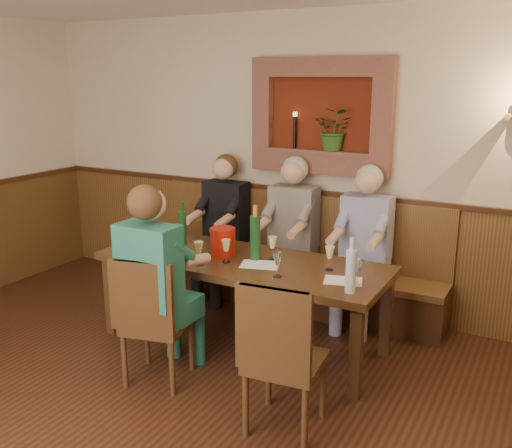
{
  "coord_description": "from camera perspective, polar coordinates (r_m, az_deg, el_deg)",
  "views": [
    {
      "loc": [
        2.23,
        -2.0,
        2.21
      ],
      "look_at": [
        0.1,
        1.9,
        1.05
      ],
      "focal_mm": 40.0,
      "sensor_mm": 36.0,
      "label": 1
    }
  ],
  "objects": [
    {
      "name": "room_shell",
      "position": [
        3.02,
        -19.53,
        7.68
      ],
      "size": [
        6.04,
        6.04,
        2.82
      ],
      "color": "#C3B693",
      "rests_on": "ground"
    },
    {
      "name": "wainscoting",
      "position": [
        3.41,
        -17.62,
        -14.54
      ],
      "size": [
        6.02,
        6.02,
        1.15
      ],
      "color": "#4C3115",
      "rests_on": "ground"
    },
    {
      "name": "wall_niche",
      "position": [
        5.35,
        6.81,
        10.18
      ],
      "size": [
        1.36,
        0.3,
        1.06
      ],
      "color": "#581C0C",
      "rests_on": "ground"
    },
    {
      "name": "dining_table",
      "position": [
        4.71,
        -1.36,
        -4.41
      ],
      "size": [
        2.4,
        0.9,
        0.75
      ],
      "color": "#331F0F",
      "rests_on": "ground"
    },
    {
      "name": "bench",
      "position": [
        5.61,
        3.49,
        -5.0
      ],
      "size": [
        3.0,
        0.45,
        1.11
      ],
      "color": "#381E0F",
      "rests_on": "ground"
    },
    {
      "name": "chair_near_left",
      "position": [
        4.36,
        -9.85,
        -11.8
      ],
      "size": [
        0.52,
        0.52,
        0.98
      ],
      "rotation": [
        0.0,
        0.0,
        0.24
      ],
      "color": "#331F0F",
      "rests_on": "ground"
    },
    {
      "name": "chair_near_right",
      "position": [
        3.77,
        2.87,
        -15.91
      ],
      "size": [
        0.5,
        0.5,
        1.02
      ],
      "rotation": [
        0.0,
        0.0,
        0.1
      ],
      "color": "#331F0F",
      "rests_on": "ground"
    },
    {
      "name": "person_bench_left",
      "position": [
        5.77,
        -3.46,
        -1.55
      ],
      "size": [
        0.43,
        0.53,
        1.46
      ],
      "color": "black",
      "rests_on": "ground"
    },
    {
      "name": "person_bench_mid",
      "position": [
        5.42,
        3.33,
        -2.48
      ],
      "size": [
        0.45,
        0.55,
        1.49
      ],
      "color": "#5D5655",
      "rests_on": "ground"
    },
    {
      "name": "person_bench_right",
      "position": [
        5.17,
        10.52,
        -3.7
      ],
      "size": [
        0.44,
        0.53,
        1.46
      ],
      "color": "navy",
      "rests_on": "ground"
    },
    {
      "name": "person_chair_front",
      "position": [
        4.27,
        -9.66,
        -7.46
      ],
      "size": [
        0.45,
        0.55,
        1.49
      ],
      "color": "#1C4F62",
      "rests_on": "ground"
    },
    {
      "name": "spittoon_bucket",
      "position": [
        4.76,
        -3.34,
        -1.78
      ],
      "size": [
        0.23,
        0.23,
        0.24
      ],
      "primitive_type": "cylinder",
      "rotation": [
        0.0,
        0.0,
        0.13
      ],
      "color": "red",
      "rests_on": "dining_table"
    },
    {
      "name": "wine_bottle_green_a",
      "position": [
        4.62,
        -0.08,
        -1.3
      ],
      "size": [
        0.09,
        0.09,
        0.45
      ],
      "rotation": [
        0.0,
        0.0,
        -0.05
      ],
      "color": "#19471E",
      "rests_on": "dining_table"
    },
    {
      "name": "wine_bottle_green_b",
      "position": [
        5.1,
        -7.37,
        -0.28
      ],
      "size": [
        0.09,
        0.09,
        0.39
      ],
      "rotation": [
        0.0,
        0.0,
        -0.34
      ],
      "color": "#19471E",
      "rests_on": "dining_table"
    },
    {
      "name": "water_bottle",
      "position": [
        3.99,
        9.47,
        -4.57
      ],
      "size": [
        0.09,
        0.09,
        0.4
      ],
      "rotation": [
        0.0,
        0.0,
        0.19
      ],
      "color": "silver",
      "rests_on": "dining_table"
    },
    {
      "name": "tasting_sheet_a",
      "position": [
        5.09,
        -9.9,
        -2.25
      ],
      "size": [
        0.3,
        0.23,
        0.0
      ],
      "primitive_type": "cube",
      "rotation": [
        0.0,
        0.0,
        0.09
      ],
      "color": "white",
      "rests_on": "dining_table"
    },
    {
      "name": "tasting_sheet_b",
      "position": [
        4.55,
        0.41,
        -4.08
      ],
      "size": [
        0.36,
        0.3,
        0.0
      ],
      "primitive_type": "cube",
      "rotation": [
        0.0,
        0.0,
        0.31
      ],
      "color": "white",
      "rests_on": "dining_table"
    },
    {
      "name": "tasting_sheet_c",
      "position": [
        4.25,
        8.7,
        -5.62
      ],
      "size": [
        0.32,
        0.27,
        0.0
      ],
      "primitive_type": "cube",
      "rotation": [
        0.0,
        0.0,
        0.3
      ],
      "color": "white",
      "rests_on": "dining_table"
    },
    {
      "name": "tasting_sheet_d",
      "position": [
        4.72,
        -8.17,
        -3.54
      ],
      "size": [
        0.31,
        0.24,
        0.0
      ],
      "primitive_type": "cube",
      "rotation": [
        0.0,
        0.0,
        0.14
      ],
      "color": "white",
      "rests_on": "dining_table"
    },
    {
      "name": "wine_glass_0",
      "position": [
        4.16,
        10.15,
        -4.77
      ],
      "size": [
        0.08,
        0.08,
        0.19
      ],
      "primitive_type": null,
      "color": "white",
      "rests_on": "dining_table"
    },
    {
      "name": "wine_glass_1",
      "position": [
        4.91,
        -4.29,
        -1.56
      ],
      "size": [
        0.08,
        0.08,
        0.19
      ],
      "primitive_type": null,
      "color": "white",
      "rests_on": "dining_table"
    },
    {
      "name": "wine_glass_2",
      "position": [
        4.26,
        2.17,
        -4.09
      ],
      "size": [
        0.08,
        0.08,
        0.19
      ],
      "primitive_type": null,
      "color": "white",
      "rests_on": "dining_table"
    },
    {
      "name": "wine_glass_3",
      "position": [
        5.13,
        -7.59,
        -0.94
      ],
      "size": [
        0.08,
        0.08,
        0.19
      ],
      "primitive_type": null,
      "color": "white",
      "rests_on": "dining_table"
    },
    {
      "name": "wine_glass_4",
      "position": [
        4.66,
        1.66,
        -2.4
      ],
      "size": [
        0.08,
        0.08,
        0.19
      ],
      "primitive_type": null,
      "color": "#E4DC88",
      "rests_on": "dining_table"
    },
    {
      "name": "wine_glass_5",
      "position": [
        4.58,
        -3.01,
        -2.72
      ],
      "size": [
        0.08,
        0.08,
        0.19
      ],
      "primitive_type": null,
      "color": "#E4DC88",
      "rests_on": "dining_table"
    },
    {
      "name": "wine_glass_6",
      "position": [
        4.44,
        7.38,
        -3.41
      ],
      "size": [
        0.08,
        0.08,
        0.19
      ],
      "primitive_type": null,
      "color": "#E4DC88",
      "rests_on": "dining_table"
    },
    {
      "name": "wine_glass_7",
      "position": [
        4.8,
        -8.77,
        -2.08
      ],
      "size": [
        0.08,
        0.08,
        0.19
      ],
      "primitive_type": null,
      "color": "#E4DC88",
      "rests_on": "dining_table"
    },
    {
      "name": "wine_glass_8",
      "position": [
        4.54,
        -5.73,
        -2.93
      ],
      "size": [
        0.08,
        0.08,
        0.19
      ],
      "primitive_type": null,
      "color": "#E4DC88",
      "rests_on": "dining_table"
    },
    {
      "name": "wine_glass_9",
      "position": [
        5.05,
        -12.24,
        -1.41
      ],
      "size": [
        0.08,
        0.08,
        0.19
      ],
      "primitive_type": null,
      "color": "#E4DC88",
      "rests_on": "dining_table"
    }
  ]
}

